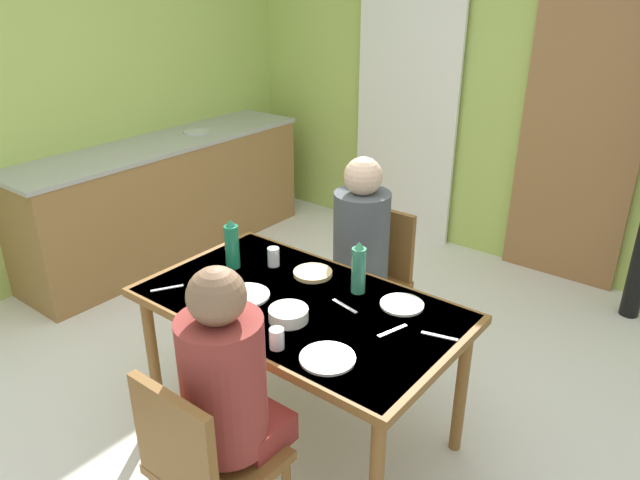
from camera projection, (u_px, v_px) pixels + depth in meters
name	position (u px, v px, depth m)	size (l,w,h in m)	color
ground_plane	(278.00, 395.00, 3.20)	(6.24, 6.24, 0.00)	silver
wall_back	(492.00, 76.00, 4.35)	(4.63, 0.10, 2.73)	#AAC259
wall_left	(99.00, 77.00, 4.31)	(0.10, 3.60, 2.73)	#A9C25B
door_wooden	(578.00, 144.00, 4.05)	(0.80, 0.05, 2.00)	olive
curtain_panel	(407.00, 98.00, 4.73)	(0.90, 0.03, 2.30)	white
kitchen_counter	(167.00, 198.00, 4.67)	(0.61, 2.41, 0.91)	olive
dining_table	(300.00, 315.00, 2.70)	(1.46, 0.84, 0.72)	brown
chair_near_diner	(203.00, 464.00, 2.10)	(0.40, 0.40, 0.87)	brown
chair_far_diner	(372.00, 275.00, 3.39)	(0.40, 0.40, 0.87)	brown
person_near_diner	(226.00, 379.00, 2.08)	(0.30, 0.37, 0.77)	maroon
person_far_diner	(360.00, 238.00, 3.17)	(0.30, 0.37, 0.77)	#4B4F50
water_bottle_green_near	(359.00, 269.00, 2.71)	(0.07, 0.07, 0.26)	#368865
water_bottle_green_far	(232.00, 245.00, 2.94)	(0.07, 0.07, 0.26)	#1C7A51
serving_bowl_center	(288.00, 314.00, 2.52)	(0.17, 0.17, 0.06)	white
dinner_plate_near_left	(327.00, 358.00, 2.28)	(0.22, 0.22, 0.01)	white
dinner_plate_near_right	(402.00, 305.00, 2.64)	(0.19, 0.19, 0.01)	white
dinner_plate_far_center	(246.00, 295.00, 2.72)	(0.22, 0.22, 0.01)	white
drinking_glass_by_near_diner	(274.00, 257.00, 2.98)	(0.06, 0.06, 0.10)	silver
drinking_glass_by_far_diner	(277.00, 339.00, 2.33)	(0.06, 0.06, 0.09)	silver
bread_plate_sliced	(313.00, 273.00, 2.90)	(0.19, 0.19, 0.02)	#DBB77A
cutlery_knife_near	(393.00, 331.00, 2.46)	(0.15, 0.02, 0.00)	silver
cutlery_fork_near	(167.00, 288.00, 2.78)	(0.15, 0.02, 0.00)	silver
cutlery_knife_far	(345.00, 306.00, 2.64)	(0.15, 0.02, 0.00)	silver
cutlery_fork_far	(439.00, 336.00, 2.42)	(0.15, 0.02, 0.00)	silver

